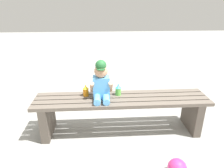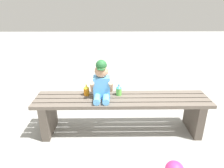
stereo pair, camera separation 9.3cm
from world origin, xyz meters
name	(u,v)px [view 2 (the right image)]	position (x,y,z in m)	size (l,w,h in m)	color
ground_plane	(121,131)	(0.00, 0.00, 0.00)	(16.00, 16.00, 0.00)	#999993
park_bench	(122,108)	(0.00, 0.00, 0.29)	(1.83, 0.37, 0.41)	#60564C
child_figure	(102,82)	(-0.21, 0.01, 0.59)	(0.23, 0.27, 0.40)	#59A5E5
sippy_cup_left	(86,90)	(-0.38, 0.07, 0.47)	(0.06, 0.06, 0.12)	orange
sippy_cup_right	(119,90)	(-0.03, 0.07, 0.47)	(0.06, 0.06, 0.12)	#66CC4C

